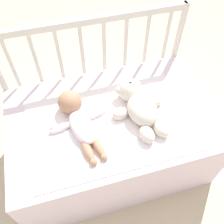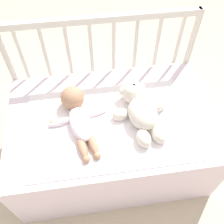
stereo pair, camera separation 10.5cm
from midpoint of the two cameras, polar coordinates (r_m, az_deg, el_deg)
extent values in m
plane|color=#C6B293|center=(1.70, -1.93, -10.15)|extent=(12.00, 12.00, 0.00)
cube|color=silver|center=(1.50, -2.15, -6.27)|extent=(1.10, 0.70, 0.44)
cylinder|color=beige|center=(1.63, -24.43, 3.99)|extent=(0.04, 0.04, 0.80)
cylinder|color=beige|center=(1.73, 12.05, 11.55)|extent=(0.04, 0.04, 0.80)
cube|color=beige|center=(1.36, -7.16, 20.01)|extent=(1.07, 0.03, 0.04)
cylinder|color=beige|center=(1.48, -23.98, 9.92)|extent=(0.02, 0.02, 0.33)
cylinder|color=beige|center=(1.46, -19.10, 11.18)|extent=(0.02, 0.02, 0.33)
cylinder|color=beige|center=(1.45, -14.07, 12.38)|extent=(0.02, 0.02, 0.33)
cylinder|color=beige|center=(1.45, -8.98, 13.50)|extent=(0.02, 0.02, 0.33)
cylinder|color=beige|center=(1.47, -3.91, 14.50)|extent=(0.02, 0.02, 0.33)
cylinder|color=beige|center=(1.49, 1.07, 15.37)|extent=(0.02, 0.02, 0.33)
cylinder|color=beige|center=(1.53, 5.89, 16.10)|extent=(0.02, 0.02, 0.33)
cylinder|color=beige|center=(1.57, 10.49, 16.69)|extent=(0.02, 0.02, 0.33)
cube|color=white|center=(1.29, -2.90, -2.91)|extent=(0.83, 0.55, 0.01)
ellipsoid|color=silver|center=(1.28, 4.60, 0.28)|extent=(0.17, 0.21, 0.12)
sphere|color=silver|center=(1.36, 1.85, 4.81)|extent=(0.13, 0.13, 0.13)
sphere|color=tan|center=(1.33, 1.89, 5.81)|extent=(0.05, 0.05, 0.05)
sphere|color=black|center=(1.31, 1.91, 6.46)|extent=(0.02, 0.02, 0.02)
sphere|color=silver|center=(1.35, -0.47, 4.89)|extent=(0.05, 0.05, 0.05)
sphere|color=silver|center=(1.38, 3.35, 6.13)|extent=(0.05, 0.05, 0.05)
ellipsoid|color=silver|center=(1.29, -0.45, -0.50)|extent=(0.10, 0.08, 0.06)
ellipsoid|color=silver|center=(1.36, 7.60, 2.36)|extent=(0.10, 0.08, 0.06)
ellipsoid|color=silver|center=(1.22, 5.54, -5.29)|extent=(0.08, 0.11, 0.07)
ellipsoid|color=silver|center=(1.25, 8.81, -3.98)|extent=(0.08, 0.11, 0.07)
ellipsoid|color=white|center=(1.26, -9.27, -3.49)|extent=(0.15, 0.24, 0.07)
sphere|color=tan|center=(1.33, -11.86, 2.11)|extent=(0.13, 0.13, 0.13)
ellipsoid|color=white|center=(1.29, -13.88, -3.67)|extent=(0.14, 0.06, 0.04)
ellipsoid|color=white|center=(1.31, -6.28, -0.64)|extent=(0.14, 0.06, 0.04)
sphere|color=tan|center=(1.30, -15.62, -4.09)|extent=(0.03, 0.03, 0.03)
sphere|color=tan|center=(1.33, -4.82, 0.20)|extent=(0.03, 0.03, 0.03)
ellipsoid|color=tan|center=(1.20, -8.14, -8.83)|extent=(0.07, 0.14, 0.04)
ellipsoid|color=tan|center=(1.21, -5.78, -7.85)|extent=(0.07, 0.14, 0.04)
sphere|color=tan|center=(1.17, -6.87, -11.45)|extent=(0.04, 0.04, 0.04)
sphere|color=tan|center=(1.18, -4.45, -10.42)|extent=(0.04, 0.04, 0.04)
camera|label=1|loc=(0.05, -92.39, -3.10)|focal=40.00mm
camera|label=2|loc=(0.05, 87.61, 3.10)|focal=40.00mm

